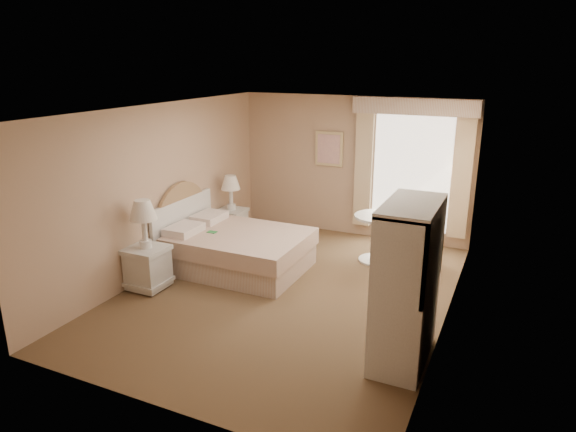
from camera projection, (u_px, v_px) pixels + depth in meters
The scene contains 9 objects.
room at pixel (289, 205), 6.78m from camera, with size 4.21×5.51×2.51m.
window at pixel (411, 168), 8.64m from camera, with size 2.05×0.22×2.51m.
framed_art at pixel (329, 149), 9.23m from camera, with size 0.52×0.04×0.62m.
bed at pixel (234, 248), 7.87m from camera, with size 2.06×1.54×1.36m.
nightstand_near at pixel (147, 256), 7.12m from camera, with size 0.53×0.53×1.27m.
nightstand_far at pixel (232, 216), 9.12m from camera, with size 0.47×0.47×1.14m.
round_table at pixel (377, 231), 8.09m from camera, with size 0.72×0.72×0.76m.
cafe_chair at pixel (424, 227), 8.03m from camera, with size 0.62×0.62×1.00m.
armoire at pixel (406, 297), 5.35m from camera, with size 0.53×1.05×1.75m.
Camera 1 is at (2.73, -5.92, 3.12)m, focal length 32.00 mm.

